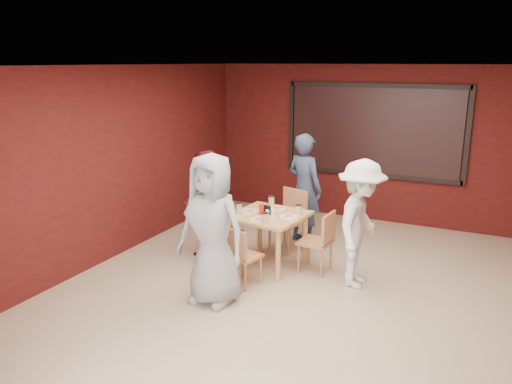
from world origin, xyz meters
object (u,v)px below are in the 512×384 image
at_px(chair_back, 290,216).
at_px(diner_front, 212,230).
at_px(chair_front, 240,254).
at_px(diner_back, 304,189).
at_px(chair_right, 320,239).
at_px(diner_left, 205,203).
at_px(chair_left, 220,227).
at_px(dining_table, 268,220).
at_px(diner_right, 360,224).

distance_m(chair_back, diner_front, 2.08).
relative_size(chair_front, diner_back, 0.45).
height_order(chair_right, diner_left, diner_left).
height_order(chair_left, diner_front, diner_front).
height_order(dining_table, chair_back, chair_back).
distance_m(diner_left, diner_right, 2.39).
relative_size(chair_front, diner_left, 0.51).
bearing_deg(diner_back, dining_table, 104.91).
bearing_deg(chair_left, chair_front, -45.21).
height_order(dining_table, chair_left, dining_table).
height_order(chair_back, diner_front, diner_front).
bearing_deg(diner_right, chair_left, 90.42).
height_order(dining_table, diner_left, diner_left).
bearing_deg(chair_right, chair_left, -173.47).
height_order(chair_right, diner_right, diner_right).
distance_m(diner_front, diner_left, 1.63).
distance_m(chair_front, diner_front, 0.70).
bearing_deg(dining_table, diner_right, -3.20).
bearing_deg(diner_left, dining_table, 101.27).
distance_m(chair_back, diner_right, 1.55).
xyz_separation_m(chair_left, diner_front, (0.60, -1.22, 0.44)).
bearing_deg(diner_front, chair_back, 88.93).
relative_size(chair_front, chair_right, 0.93).
bearing_deg(diner_left, diner_front, 47.51).
bearing_deg(chair_right, chair_front, -131.58).
xyz_separation_m(chair_left, diner_left, (-0.32, 0.11, 0.31)).
xyz_separation_m(chair_back, diner_front, (-0.17, -2.04, 0.39)).
bearing_deg(chair_front, diner_left, 141.31).
relative_size(diner_left, diner_right, 0.95).
bearing_deg(diner_left, diner_right, 100.39).
height_order(diner_left, diner_right, diner_right).
distance_m(diner_back, diner_right, 1.73).
bearing_deg(chair_left, dining_table, 6.49).
relative_size(chair_front, diner_right, 0.48).
bearing_deg(diner_right, chair_front, 118.07).
distance_m(chair_front, chair_left, 1.00).
bearing_deg(dining_table, diner_back, 84.73).
bearing_deg(chair_back, diner_left, -147.30).
bearing_deg(chair_back, chair_front, -92.56).
bearing_deg(diner_front, chair_right, 61.33).
xyz_separation_m(dining_table, diner_left, (-1.06, 0.03, 0.12)).
bearing_deg(diner_back, diner_left, 64.05).
relative_size(chair_left, diner_front, 0.47).
bearing_deg(diner_front, diner_back, 88.12).
xyz_separation_m(diner_front, diner_left, (-0.92, 1.34, -0.13)).
xyz_separation_m(dining_table, chair_front, (-0.03, -0.79, -0.22)).
relative_size(chair_front, diner_front, 0.44).
relative_size(dining_table, chair_left, 1.26).
bearing_deg(chair_right, dining_table, -173.43).
distance_m(chair_front, diner_left, 1.36).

